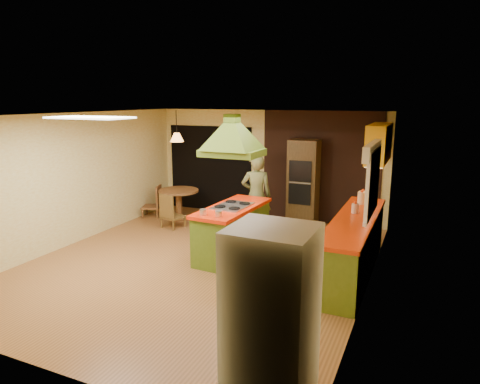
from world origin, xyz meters
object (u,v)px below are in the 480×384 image
at_px(kitchen_island, 233,231).
at_px(wall_oven, 304,183).
at_px(refrigerator, 271,323).
at_px(man, 256,196).
at_px(dining_table, 179,199).
at_px(canister_large, 362,198).

bearing_deg(kitchen_island, wall_oven, 78.68).
bearing_deg(refrigerator, man, 114.15).
distance_m(dining_table, canister_large, 4.28).
height_order(kitchen_island, wall_oven, wall_oven).
bearing_deg(refrigerator, kitchen_island, 120.70).
distance_m(man, wall_oven, 1.32).
distance_m(kitchen_island, wall_oven, 2.51).
relative_size(kitchen_island, dining_table, 2.00).
distance_m(wall_oven, canister_large, 1.98).
height_order(man, dining_table, man).
bearing_deg(canister_large, refrigerator, -91.27).
bearing_deg(man, wall_oven, -143.44).
relative_size(wall_oven, canister_large, 8.96).
bearing_deg(man, refrigerator, 90.02).
bearing_deg(wall_oven, dining_table, -166.82).
height_order(kitchen_island, man, man).
bearing_deg(wall_oven, kitchen_island, -106.13).
distance_m(kitchen_island, man, 1.31).
height_order(kitchen_island, dining_table, kitchen_island).
xyz_separation_m(man, dining_table, (-2.10, 0.40, -0.35)).
bearing_deg(refrigerator, wall_oven, 103.93).
bearing_deg(man, kitchen_island, 69.08).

